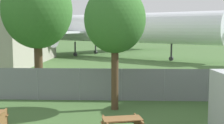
{
  "coord_description": "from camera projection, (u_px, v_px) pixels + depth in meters",
  "views": [
    {
      "loc": [
        0.19,
        -7.29,
        4.38
      ],
      "look_at": [
        -0.7,
        14.11,
        2.0
      ],
      "focal_mm": 50.0,
      "sensor_mm": 36.0,
      "label": 1
    }
  ],
  "objects": [
    {
      "name": "tree_far_right",
      "position": [
        37.0,
        11.0,
        21.81
      ],
      "size": [
        4.92,
        4.92,
        8.3
      ],
      "color": "#4C3823",
      "rests_on": "ground"
    },
    {
      "name": "tree_left_of_cabin",
      "position": [
        115.0,
        20.0,
        16.25
      ],
      "size": [
        3.22,
        3.22,
        6.58
      ],
      "color": "#4C3823",
      "rests_on": "ground"
    },
    {
      "name": "perimeter_fence",
      "position": [
        122.0,
        85.0,
        18.66
      ],
      "size": [
        56.07,
        0.07,
        1.94
      ],
      "color": "gray",
      "rests_on": "ground"
    },
    {
      "name": "airplane",
      "position": [
        93.0,
        28.0,
        48.48
      ],
      "size": [
        42.97,
        36.03,
        12.61
      ],
      "rotation": [
        0.0,
        0.0,
        -0.58
      ],
      "color": "white",
      "rests_on": "ground"
    }
  ]
}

